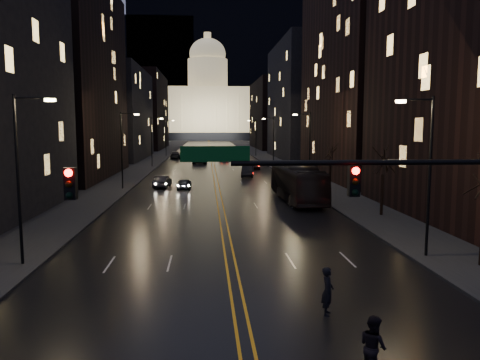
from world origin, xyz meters
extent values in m
plane|color=black|center=(0.00, 0.00, 0.00)|extent=(900.00, 900.00, 0.00)
cube|color=black|center=(0.00, 130.00, 0.01)|extent=(20.00, 320.00, 0.02)
cube|color=black|center=(-14.00, 130.00, 0.08)|extent=(8.00, 320.00, 0.16)
cube|color=black|center=(14.00, 130.00, 0.08)|extent=(8.00, 320.00, 0.16)
cube|color=orange|center=(0.00, 130.00, 0.03)|extent=(0.62, 320.00, 0.01)
cube|color=black|center=(-21.00, 54.00, 14.00)|extent=(12.00, 30.00, 28.00)
cube|color=black|center=(-21.00, 92.00, 10.00)|extent=(12.00, 34.00, 20.00)
cube|color=black|center=(-21.00, 140.00, 12.00)|extent=(12.00, 40.00, 24.00)
cube|color=black|center=(21.00, 50.00, 19.00)|extent=(12.00, 30.00, 38.00)
cube|color=black|center=(21.00, 92.00, 13.00)|extent=(12.00, 34.00, 26.00)
cube|color=black|center=(21.00, 140.00, 11.00)|extent=(12.00, 40.00, 22.00)
cube|color=black|center=(40.00, 380.00, 65.00)|extent=(520.00, 60.00, 130.00)
cube|color=black|center=(0.00, 250.00, 2.00)|extent=(90.00, 50.00, 4.00)
cube|color=#F4D68D|center=(0.00, 250.00, 16.00)|extent=(80.00, 36.00, 24.00)
cylinder|color=beige|center=(0.00, 250.00, 36.00)|extent=(22.00, 22.00, 16.00)
ellipsoid|color=beige|center=(0.00, 250.00, 47.00)|extent=(20.00, 20.00, 17.00)
cylinder|color=#F4D68D|center=(0.00, 250.00, 55.50)|extent=(4.00, 4.00, 6.00)
cylinder|color=black|center=(5.50, 0.00, 6.20)|extent=(12.00, 0.18, 0.18)
cube|color=black|center=(-5.50, 0.00, 5.60)|extent=(0.35, 0.30, 1.00)
cube|color=black|center=(3.50, 0.00, 5.60)|extent=(0.35, 0.30, 1.00)
sphere|color=#FF0705|center=(-5.50, -0.18, 5.95)|extent=(0.24, 0.24, 0.24)
sphere|color=#FF0705|center=(3.50, -0.18, 5.95)|extent=(0.24, 0.24, 0.24)
cube|color=#053F14|center=(-1.00, 0.00, 6.50)|extent=(2.20, 0.06, 0.50)
cylinder|color=black|center=(11.00, 10.00, 4.50)|extent=(0.16, 0.16, 9.00)
cylinder|color=black|center=(10.10, 10.00, 8.80)|extent=(1.80, 0.10, 0.10)
cube|color=#FFE399|center=(9.20, 10.00, 8.70)|extent=(0.50, 0.25, 0.15)
cylinder|color=black|center=(-11.00, 10.00, 4.50)|extent=(0.16, 0.16, 9.00)
cylinder|color=black|center=(-10.10, 10.00, 8.80)|extent=(1.80, 0.10, 0.10)
cube|color=#FFE399|center=(-9.20, 10.00, 8.70)|extent=(0.50, 0.25, 0.15)
cylinder|color=black|center=(11.00, 40.00, 4.50)|extent=(0.16, 0.16, 9.00)
cylinder|color=black|center=(10.10, 40.00, 8.80)|extent=(1.80, 0.10, 0.10)
cube|color=#FFE399|center=(9.20, 40.00, 8.70)|extent=(0.50, 0.25, 0.15)
cylinder|color=black|center=(-11.00, 40.00, 4.50)|extent=(0.16, 0.16, 9.00)
cylinder|color=black|center=(-10.10, 40.00, 8.80)|extent=(1.80, 0.10, 0.10)
cube|color=#FFE399|center=(-9.20, 40.00, 8.70)|extent=(0.50, 0.25, 0.15)
cylinder|color=black|center=(11.00, 70.00, 4.50)|extent=(0.16, 0.16, 9.00)
cylinder|color=black|center=(10.10, 70.00, 8.80)|extent=(1.80, 0.10, 0.10)
cube|color=#FFE399|center=(9.20, 70.00, 8.70)|extent=(0.50, 0.25, 0.15)
cylinder|color=black|center=(-11.00, 70.00, 4.50)|extent=(0.16, 0.16, 9.00)
cylinder|color=black|center=(-10.10, 70.00, 8.80)|extent=(1.80, 0.10, 0.10)
cube|color=#FFE399|center=(-9.20, 70.00, 8.70)|extent=(0.50, 0.25, 0.15)
cylinder|color=black|center=(11.00, 100.00, 4.50)|extent=(0.16, 0.16, 9.00)
cylinder|color=black|center=(10.10, 100.00, 8.80)|extent=(1.80, 0.10, 0.10)
cube|color=#FFE399|center=(9.20, 100.00, 8.70)|extent=(0.50, 0.25, 0.15)
cylinder|color=black|center=(-11.00, 100.00, 4.50)|extent=(0.16, 0.16, 9.00)
cylinder|color=black|center=(-10.10, 100.00, 8.80)|extent=(1.80, 0.10, 0.10)
cube|color=#FFE399|center=(-9.20, 100.00, 8.70)|extent=(0.50, 0.25, 0.15)
cylinder|color=black|center=(13.00, 22.00, 1.75)|extent=(0.24, 0.24, 3.50)
cylinder|color=black|center=(13.00, 38.00, 1.75)|extent=(0.24, 0.24, 3.50)
imported|color=black|center=(7.71, 30.55, 1.79)|extent=(3.44, 12.96, 3.58)
imported|color=black|center=(-3.86, 39.89, 0.66)|extent=(1.67, 3.94, 1.33)
imported|color=black|center=(-6.57, 41.65, 0.72)|extent=(2.00, 4.49, 1.43)
imported|color=black|center=(-2.50, 78.09, 0.81)|extent=(2.98, 5.97, 1.62)
imported|color=black|center=(-8.34, 93.07, 0.82)|extent=(2.70, 5.83, 1.65)
imported|color=black|center=(4.74, 52.73, 0.79)|extent=(2.29, 4.99, 1.58)
imported|color=black|center=(6.90, 64.26, 0.64)|extent=(1.81, 3.88, 1.28)
imported|color=black|center=(2.50, 84.51, 0.66)|extent=(2.40, 4.73, 1.31)
imported|color=black|center=(8.50, 118.92, 0.68)|extent=(2.31, 4.94, 1.37)
imported|color=black|center=(3.41, 2.56, 0.96)|extent=(0.66, 0.81, 1.93)
imported|color=black|center=(3.57, -2.00, 0.94)|extent=(0.79, 1.03, 1.88)
camera|label=1|loc=(-1.29, -14.77, 7.38)|focal=35.00mm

